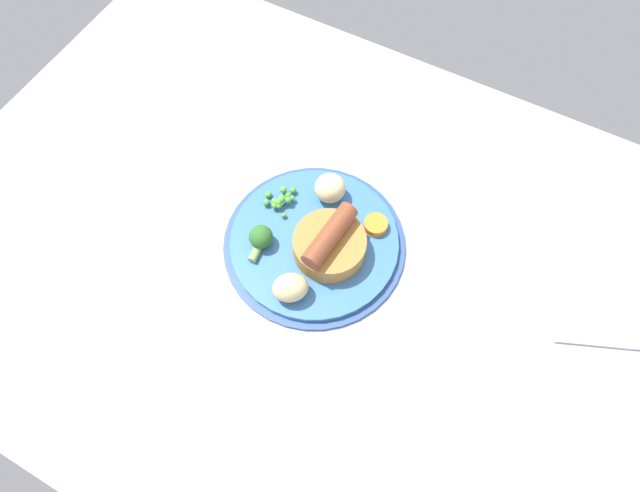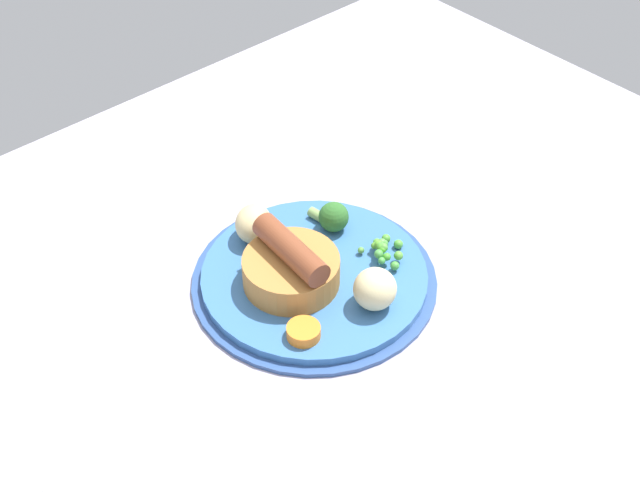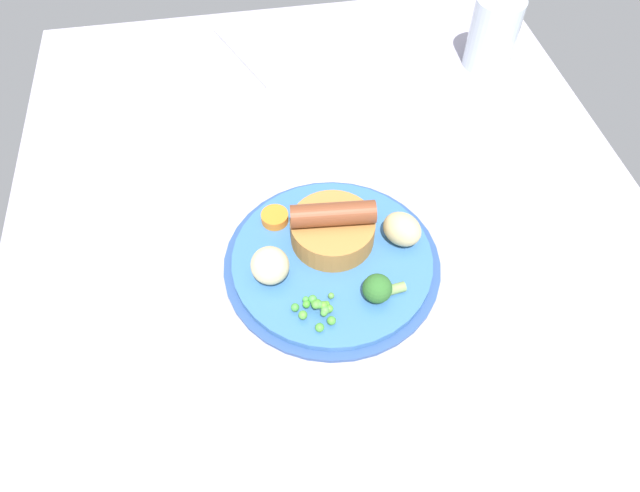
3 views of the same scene
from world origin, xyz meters
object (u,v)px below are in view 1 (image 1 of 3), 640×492
Objects in this scene: pea_pile at (280,199)px; carrot_slice_0 at (376,225)px; sausage_pudding at (330,244)px; fork at (626,343)px; potato_chunk_0 at (330,188)px; dinner_plate at (314,243)px; potato_chunk_1 at (290,288)px; broccoli_floret_near at (260,238)px.

carrot_slice_0 is (-13.46, -2.81, -0.42)cm from pea_pile.
fork is (-38.89, -6.88, -3.23)cm from sausage_pudding.
sausage_pudding is 2.25× the size of potato_chunk_0.
pea_pile is 0.27× the size of fork.
dinner_plate is at bearing 157.23° from pea_pile.
sausage_pudding is 10.28cm from pea_pile.
fork is (-40.36, -14.70, -3.00)cm from potato_chunk_1.
potato_chunk_1 is 1.44× the size of carrot_slice_0.
sausage_pudding is 0.54× the size of fork.
fork is (-35.04, -0.60, -1.70)cm from carrot_slice_0.
potato_chunk_0 is 0.24× the size of fork.
pea_pile is at bearing 11.79° from carrot_slice_0.
carrot_slice_0 is 0.18× the size of fork.
carrot_slice_0 is at bearing -138.17° from dinner_plate.
broccoli_floret_near is (6.06, 3.90, 2.37)cm from dinner_plate.
potato_chunk_1 is at bearing 125.80° from pea_pile.
sausage_pudding reaches higher than dinner_plate.
pea_pile is 0.99× the size of broccoli_floret_near.
sausage_pudding is 7.52cm from carrot_slice_0.
carrot_slice_0 is 35.08cm from fork.
pea_pile is at bearing 37.28° from potato_chunk_0.
sausage_pudding is 39.62cm from fork.
broccoli_floret_near reaches higher than fork.
pea_pile reaches higher than fork.
carrot_slice_0 is at bearing -21.66° from fork.
fork is at bearing -171.28° from dinner_plate.
potato_chunk_0 reaches higher than pea_pile.
potato_chunk_0 reaches higher than potato_chunk_1.
dinner_plate is 5.07× the size of broccoli_floret_near.
potato_chunk_0 is at bearing -29.70° from broccoli_floret_near.
dinner_plate is 5.13× the size of pea_pile.
dinner_plate is 8.76cm from carrot_slice_0.
potato_chunk_0 reaches higher than dinner_plate.
sausage_pudding is 1.96× the size of broccoli_floret_near.
potato_chunk_0 is at bearing -23.76° from fork.
potato_chunk_0 is at bearing 32.77° from sausage_pudding.
fork is at bearing 178.89° from potato_chunk_0.
broccoli_floret_near is 0.28× the size of fork.
sausage_pudding is 9.30cm from broccoli_floret_near.
broccoli_floret_near is 48.70cm from fork.
sausage_pudding is at bearing 117.61° from potato_chunk_0.
potato_chunk_0 is 8.15cm from carrot_slice_0.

